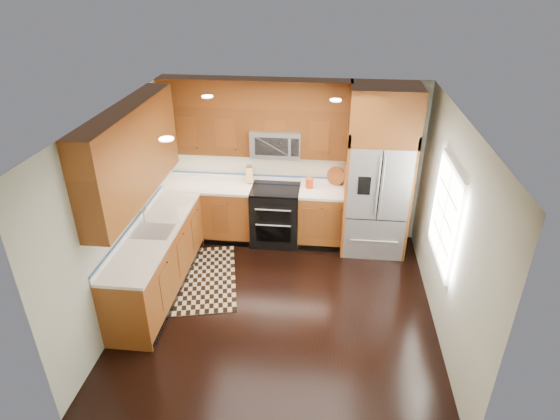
# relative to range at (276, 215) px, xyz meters

# --- Properties ---
(ground) EXTENTS (4.00, 4.00, 0.00)m
(ground) POSITION_rel_range_xyz_m (0.25, -1.67, -0.47)
(ground) COLOR black
(ground) RESTS_ON ground
(wall_back) EXTENTS (4.00, 0.02, 2.60)m
(wall_back) POSITION_rel_range_xyz_m (0.25, 0.33, 0.83)
(wall_back) COLOR #B3BBA8
(wall_back) RESTS_ON ground
(wall_left) EXTENTS (0.02, 4.00, 2.60)m
(wall_left) POSITION_rel_range_xyz_m (-1.75, -1.67, 0.83)
(wall_left) COLOR #B3BBA8
(wall_left) RESTS_ON ground
(wall_right) EXTENTS (0.02, 4.00, 2.60)m
(wall_right) POSITION_rel_range_xyz_m (2.25, -1.67, 0.83)
(wall_right) COLOR #B3BBA8
(wall_right) RESTS_ON ground
(window) EXTENTS (0.04, 1.10, 1.30)m
(window) POSITION_rel_range_xyz_m (2.23, -1.47, 0.93)
(window) COLOR white
(window) RESTS_ON ground
(base_cabinets) EXTENTS (2.85, 3.00, 0.90)m
(base_cabinets) POSITION_rel_range_xyz_m (-0.98, -0.77, -0.02)
(base_cabinets) COLOR brown
(base_cabinets) RESTS_ON ground
(countertop) EXTENTS (2.86, 3.01, 0.04)m
(countertop) POSITION_rel_range_xyz_m (-0.84, -0.65, 0.45)
(countertop) COLOR silver
(countertop) RESTS_ON base_cabinets
(upper_cabinets) EXTENTS (2.85, 3.00, 1.15)m
(upper_cabinets) POSITION_rel_range_xyz_m (-0.90, -0.58, 1.56)
(upper_cabinets) COLOR brown
(upper_cabinets) RESTS_ON ground
(range) EXTENTS (0.76, 0.67, 0.95)m
(range) POSITION_rel_range_xyz_m (0.00, 0.00, 0.00)
(range) COLOR black
(range) RESTS_ON ground
(microwave) EXTENTS (0.76, 0.40, 0.42)m
(microwave) POSITION_rel_range_xyz_m (-0.00, 0.13, 1.19)
(microwave) COLOR #B2B2B7
(microwave) RESTS_ON ground
(refrigerator) EXTENTS (0.98, 0.75, 2.60)m
(refrigerator) POSITION_rel_range_xyz_m (1.55, -0.04, 0.83)
(refrigerator) COLOR #B2B2B7
(refrigerator) RESTS_ON ground
(sink_faucet) EXTENTS (0.54, 0.44, 0.37)m
(sink_faucet) POSITION_rel_range_xyz_m (-1.48, -1.44, 0.52)
(sink_faucet) COLOR #B2B2B7
(sink_faucet) RESTS_ON countertop
(rug) EXTENTS (1.30, 1.79, 0.01)m
(rug) POSITION_rel_range_xyz_m (-0.95, -1.17, -0.46)
(rug) COLOR black
(rug) RESTS_ON ground
(knife_block) EXTENTS (0.13, 0.17, 0.31)m
(knife_block) POSITION_rel_range_xyz_m (-0.45, 0.21, 0.60)
(knife_block) COLOR tan
(knife_block) RESTS_ON countertop
(utensil_crock) EXTENTS (0.13, 0.13, 0.34)m
(utensil_crock) POSITION_rel_range_xyz_m (0.53, 0.10, 0.59)
(utensil_crock) COLOR #B73A16
(utensil_crock) RESTS_ON countertop
(cutting_board) EXTENTS (0.39, 0.39, 0.02)m
(cutting_board) POSITION_rel_range_xyz_m (0.93, 0.27, 0.48)
(cutting_board) COLOR brown
(cutting_board) RESTS_ON countertop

